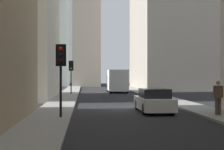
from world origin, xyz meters
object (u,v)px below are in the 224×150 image
at_px(delivery_truck, 117,81).
at_px(traffic_light_foreground, 61,63).
at_px(pedestrian, 218,96).
at_px(sedan_white, 154,101).
at_px(traffic_light_midblock, 71,69).

relative_size(delivery_truck, traffic_light_foreground, 1.79).
bearing_deg(pedestrian, traffic_light_foreground, 92.25).
xyz_separation_m(delivery_truck, sedan_white, (-23.72, 0.00, -0.80)).
distance_m(delivery_truck, pedestrian, 26.67).
height_order(delivery_truck, sedan_white, delivery_truck).
xyz_separation_m(delivery_truck, pedestrian, (-26.52, -2.83, -0.34)).
xyz_separation_m(traffic_light_foreground, pedestrian, (0.32, -8.12, -1.67)).
bearing_deg(sedan_white, traffic_light_midblock, 17.11).
bearing_deg(pedestrian, sedan_white, 45.36).
bearing_deg(traffic_light_foreground, pedestrian, -87.75).
height_order(traffic_light_foreground, traffic_light_midblock, traffic_light_midblock).
height_order(delivery_truck, traffic_light_foreground, traffic_light_foreground).
distance_m(traffic_light_foreground, pedestrian, 8.29).
relative_size(sedan_white, traffic_light_midblock, 1.18).
height_order(traffic_light_foreground, pedestrian, traffic_light_foreground).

